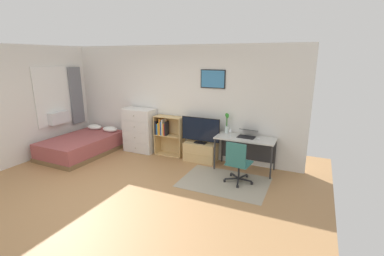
# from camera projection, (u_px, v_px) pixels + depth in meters

# --- Properties ---
(ground_plane) EXTENTS (7.20, 7.20, 0.00)m
(ground_plane) POSITION_uv_depth(u_px,v_px,m) (117.00, 194.00, 5.00)
(ground_plane) COLOR #A87A4C
(wall_back_with_posters) EXTENTS (6.12, 0.09, 2.70)m
(wall_back_with_posters) POSITION_uv_depth(u_px,v_px,m) (178.00, 101.00, 6.78)
(wall_back_with_posters) COLOR silver
(wall_back_with_posters) RESTS_ON ground_plane
(wall_left_with_window) EXTENTS (0.27, 4.92, 2.70)m
(wall_left_with_window) POSITION_uv_depth(u_px,v_px,m) (9.00, 108.00, 6.04)
(wall_left_with_window) COLOR silver
(wall_left_with_window) RESTS_ON ground_plane
(area_rug) EXTENTS (1.70, 1.20, 0.01)m
(area_rug) POSITION_uv_depth(u_px,v_px,m) (224.00, 182.00, 5.48)
(area_rug) COLOR #9E937F
(area_rug) RESTS_ON ground_plane
(bed) EXTENTS (1.29, 2.00, 0.58)m
(bed) POSITION_uv_depth(u_px,v_px,m) (83.00, 145.00, 7.04)
(bed) COLOR brown
(bed) RESTS_ON ground_plane
(dresser) EXTENTS (0.82, 0.46, 1.14)m
(dresser) POSITION_uv_depth(u_px,v_px,m) (140.00, 130.00, 7.14)
(dresser) COLOR silver
(dresser) RESTS_ON ground_plane
(bookshelf) EXTENTS (0.73, 0.30, 1.00)m
(bookshelf) POSITION_uv_depth(u_px,v_px,m) (167.00, 133.00, 6.89)
(bookshelf) COLOR tan
(bookshelf) RESTS_ON ground_plane
(tv_stand) EXTENTS (0.76, 0.41, 0.45)m
(tv_stand) POSITION_uv_depth(u_px,v_px,m) (201.00, 152.00, 6.55)
(tv_stand) COLOR tan
(tv_stand) RESTS_ON ground_plane
(television) EXTENTS (0.94, 0.16, 0.61)m
(television) POSITION_uv_depth(u_px,v_px,m) (200.00, 130.00, 6.39)
(television) COLOR black
(television) RESTS_ON tv_stand
(desk) EXTENTS (1.27, 0.57, 0.74)m
(desk) POSITION_uv_depth(u_px,v_px,m) (246.00, 143.00, 6.00)
(desk) COLOR silver
(desk) RESTS_ON ground_plane
(office_chair) EXTENTS (0.57, 0.58, 0.86)m
(office_chair) POSITION_uv_depth(u_px,v_px,m) (238.00, 162.00, 5.32)
(office_chair) COLOR #232326
(office_chair) RESTS_ON ground_plane
(laptop) EXTENTS (0.39, 0.42, 0.16)m
(laptop) POSITION_uv_depth(u_px,v_px,m) (247.00, 134.00, 5.97)
(laptop) COLOR black
(laptop) RESTS_ON desk
(computer_mouse) EXTENTS (0.06, 0.10, 0.03)m
(computer_mouse) POSITION_uv_depth(u_px,v_px,m) (259.00, 139.00, 5.76)
(computer_mouse) COLOR silver
(computer_mouse) RESTS_ON desk
(bamboo_vase) EXTENTS (0.09, 0.10, 0.46)m
(bamboo_vase) POSITION_uv_depth(u_px,v_px,m) (227.00, 122.00, 6.20)
(bamboo_vase) COLOR silver
(bamboo_vase) RESTS_ON desk
(wine_glass) EXTENTS (0.07, 0.07, 0.18)m
(wine_glass) POSITION_uv_depth(u_px,v_px,m) (230.00, 130.00, 5.98)
(wine_glass) COLOR silver
(wine_glass) RESTS_ON desk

